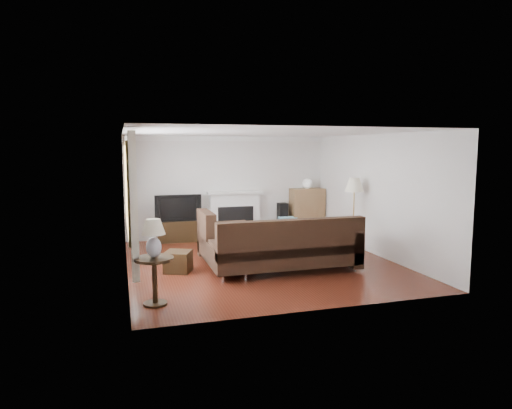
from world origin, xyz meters
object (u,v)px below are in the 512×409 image
object	(u,v)px
tv_stand	(178,231)
coffee_table	(264,242)
bookshelf	(307,211)
floor_lamp	(354,215)
sectional_sofa	(284,246)
side_table	(155,281)

from	to	relation	value
tv_stand	coffee_table	bearing A→B (deg)	-46.84
bookshelf	floor_lamp	world-z (taller)	floor_lamp
sectional_sofa	coffee_table	bearing A→B (deg)	86.32
sectional_sofa	side_table	world-z (taller)	sectional_sofa
tv_stand	bookshelf	distance (m)	3.34
floor_lamp	side_table	xyz separation A→B (m)	(-4.36, -2.27, -0.45)
floor_lamp	bookshelf	bearing A→B (deg)	94.63
tv_stand	side_table	world-z (taller)	side_table
coffee_table	side_table	xyz separation A→B (m)	(-2.48, -2.67, 0.12)
sectional_sofa	bookshelf	bearing A→B (deg)	60.80
sectional_sofa	coffee_table	distance (m)	1.52
coffee_table	side_table	size ratio (longest dim) A/B	1.68
sectional_sofa	coffee_table	world-z (taller)	sectional_sofa
tv_stand	floor_lamp	xyz separation A→B (m)	(3.50, -2.11, 0.54)
sectional_sofa	side_table	bearing A→B (deg)	-153.94
sectional_sofa	floor_lamp	distance (m)	2.30
tv_stand	sectional_sofa	world-z (taller)	sectional_sofa
tv_stand	side_table	size ratio (longest dim) A/B	1.46
side_table	sectional_sofa	bearing A→B (deg)	26.06
side_table	tv_stand	bearing A→B (deg)	78.82
bookshelf	side_table	distance (m)	6.09
bookshelf	sectional_sofa	world-z (taller)	bookshelf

